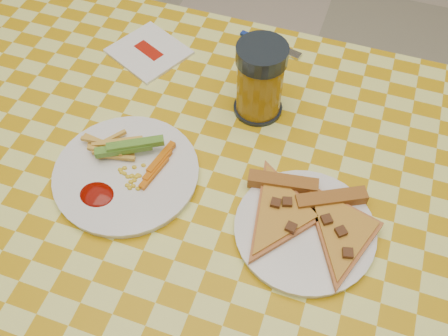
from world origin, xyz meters
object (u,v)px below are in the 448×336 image
(drink_glass, at_px, (260,81))
(plate_left, at_px, (127,174))
(plate_right, at_px, (304,231))
(table, at_px, (207,210))

(drink_glass, bearing_deg, plate_left, -126.95)
(plate_right, relative_size, drink_glass, 1.46)
(plate_left, distance_m, drink_glass, 0.28)
(table, relative_size, plate_left, 5.32)
(table, distance_m, drink_glass, 0.25)
(table, distance_m, plate_right, 0.20)
(plate_right, xyz_separation_m, drink_glass, (-0.14, 0.23, 0.07))
(plate_left, xyz_separation_m, plate_right, (0.31, -0.01, 0.00))
(table, height_order, drink_glass, drink_glass)
(plate_right, bearing_deg, plate_left, 178.55)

